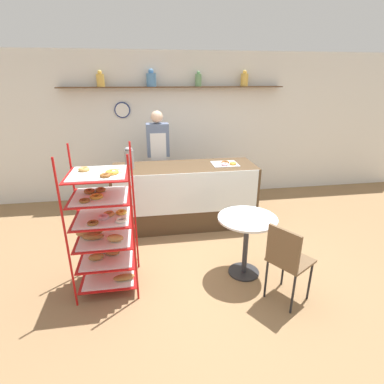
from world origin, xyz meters
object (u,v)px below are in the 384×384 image
donut_tray_counter (226,164)px  coffee_carafe (129,158)px  pastry_rack (105,232)px  person_worker (158,157)px  cafe_table (247,232)px  cafe_chair (287,257)px

donut_tray_counter → coffee_carafe: bearing=178.7°
pastry_rack → person_worker: bearing=71.0°
coffee_carafe → pastry_rack: bearing=-99.9°
pastry_rack → person_worker: 2.19m
pastry_rack → cafe_table: bearing=-1.4°
cafe_table → donut_tray_counter: bearing=85.2°
cafe_chair → coffee_carafe: (-1.59, 1.99, 0.58)m
cafe_chair → pastry_rack: bearing=40.8°
donut_tray_counter → person_worker: bearing=145.8°
pastry_rack → cafe_chair: pastry_rack is taller
coffee_carafe → donut_tray_counter: coffee_carafe is taller
pastry_rack → donut_tray_counter: bearing=38.6°
cafe_table → cafe_chair: (0.24, -0.55, -0.01)m
donut_tray_counter → cafe_table: bearing=-94.8°
person_worker → donut_tray_counter: person_worker is taller
cafe_table → cafe_chair: size_ratio=0.84×
pastry_rack → cafe_table: 1.60m
pastry_rack → cafe_table: size_ratio=2.14×
pastry_rack → cafe_table: (1.60, -0.04, -0.12)m
coffee_carafe → person_worker: bearing=54.7°
person_worker → coffee_carafe: person_worker is taller
pastry_rack → coffee_carafe: pastry_rack is taller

